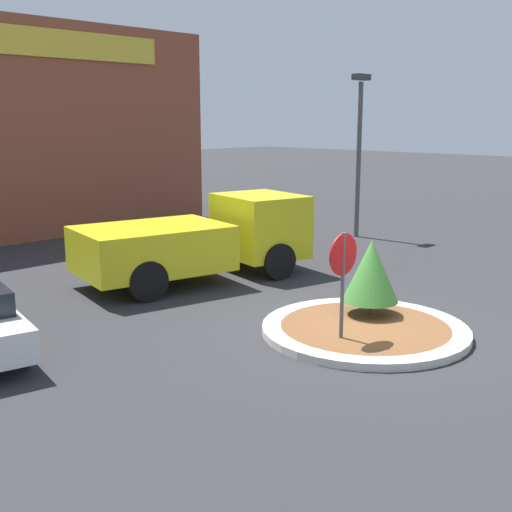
% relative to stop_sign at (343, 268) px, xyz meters
% --- Properties ---
extents(ground_plane, '(120.00, 120.00, 0.00)m').
position_rel_stop_sign_xyz_m(ground_plane, '(0.87, 0.09, -1.44)').
color(ground_plane, '#2D2D30').
extents(traffic_island, '(3.94, 3.94, 0.15)m').
position_rel_stop_sign_xyz_m(traffic_island, '(0.87, 0.09, -1.37)').
color(traffic_island, beige).
rests_on(traffic_island, ground_plane).
extents(stop_sign, '(0.76, 0.07, 2.08)m').
position_rel_stop_sign_xyz_m(stop_sign, '(0.00, 0.00, 0.00)').
color(stop_sign, '#4C4C51').
rests_on(stop_sign, ground_plane).
extents(island_shrub, '(1.12, 1.12, 1.53)m').
position_rel_stop_sign_xyz_m(island_shrub, '(1.54, 0.45, -0.39)').
color(island_shrub, brown).
rests_on(island_shrub, traffic_island).
extents(utility_truck, '(6.17, 3.40, 2.05)m').
position_rel_stop_sign_xyz_m(utility_truck, '(1.43, 5.51, -0.40)').
color(utility_truck, gold).
rests_on(utility_truck, ground_plane).
extents(light_pole, '(0.70, 0.30, 5.47)m').
position_rel_stop_sign_xyz_m(light_pole, '(9.19, 6.33, 1.83)').
color(light_pole, '#4C4C51').
rests_on(light_pole, ground_plane).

